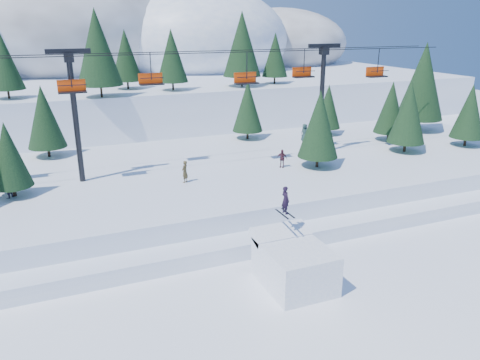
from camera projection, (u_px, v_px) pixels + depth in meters
name	position (u px, v px, depth m)	size (l,w,h in m)	color
ground	(285.00, 300.00, 25.91)	(160.00, 160.00, 0.00)	white
mid_shelf	(191.00, 182.00, 41.26)	(70.00, 22.00, 2.50)	white
berm	(232.00, 234.00, 32.73)	(70.00, 6.00, 1.10)	white
mountain_ridge	(75.00, 51.00, 85.19)	(119.00, 61.53, 26.46)	white
jump_kicker	(294.00, 264.00, 27.14)	(3.58, 4.88, 5.59)	white
chairlift	(207.00, 88.00, 39.34)	(46.00, 3.21, 10.28)	black
conifer_stand	(196.00, 113.00, 40.42)	(62.41, 16.88, 10.09)	black
distant_skiers	(227.00, 154.00, 41.97)	(29.43, 9.07, 1.88)	#411E28
banner_near	(344.00, 232.00, 33.10)	(2.81, 0.58, 0.90)	black
banner_far	(379.00, 224.00, 34.44)	(2.73, 0.90, 0.90)	black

